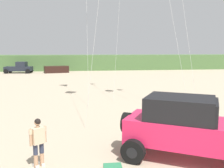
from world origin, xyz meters
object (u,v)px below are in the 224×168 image
distant_pickup (19,68)px  distant_sedan (56,69)px  person_watching (38,140)px  jeep (187,127)px

distant_pickup → distant_sedan: size_ratio=1.13×
person_watching → distant_pickup: bearing=103.1°
distant_pickup → distant_sedan: 6.40m
jeep → distant_sedan: bearing=101.4°
person_watching → distant_pickup: size_ratio=0.35×
jeep → distant_sedan: size_ratio=1.19×
jeep → distant_sedan: jeep is taller
jeep → distant_pickup: bearing=110.3°
person_watching → distant_sedan: bearing=93.5°
jeep → distant_pickup: jeep is taller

